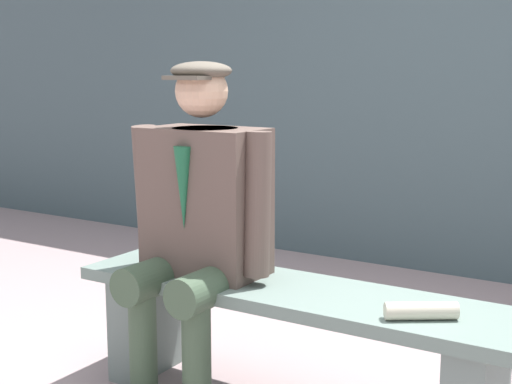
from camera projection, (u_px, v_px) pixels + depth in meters
The scene contains 4 objects.
bench at pixel (291, 327), 2.76m from camera, with size 1.76×0.44×0.49m.
seated_man at pixel (198, 215), 2.85m from camera, with size 0.64×0.57×1.33m.
rolled_magazine at pixel (421, 311), 2.37m from camera, with size 0.06×0.06×0.24m, color beige.
stadium_wall at pixel (471, 83), 4.51m from camera, with size 12.00×0.24×2.43m, color #415256.
Camera 1 is at (-1.28, 2.30, 1.30)m, focal length 50.95 mm.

